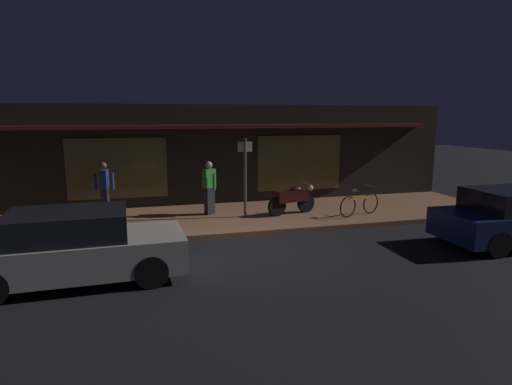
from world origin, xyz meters
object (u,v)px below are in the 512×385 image
object	(u,v)px
bicycle_parked	(359,204)
motorcycle	(293,199)
sign_post	(245,173)
parked_car_near	(75,247)
person_bystander	(209,187)
person_photographer	(104,187)

from	to	relation	value
bicycle_parked	motorcycle	bearing A→B (deg)	159.09
sign_post	parked_car_near	size ratio (longest dim) A/B	0.58
parked_car_near	sign_post	bearing A→B (deg)	41.21
person_bystander	sign_post	distance (m)	1.28
bicycle_parked	person_bystander	world-z (taller)	person_bystander
bicycle_parked	person_bystander	bearing A→B (deg)	162.46
motorcycle	parked_car_near	size ratio (longest dim) A/B	0.40
bicycle_parked	sign_post	distance (m)	3.69
bicycle_parked	person_photographer	distance (m)	7.94
motorcycle	bicycle_parked	distance (m)	2.08
person_photographer	person_bystander	size ratio (longest dim) A/B	1.00
bicycle_parked	person_photographer	world-z (taller)	person_photographer
person_photographer	person_bystander	bearing A→B (deg)	-12.90
sign_post	parked_car_near	xyz separation A→B (m)	(-4.38, -3.84, -0.81)
bicycle_parked	parked_car_near	distance (m)	8.43
bicycle_parked	sign_post	world-z (taller)	sign_post
bicycle_parked	person_photographer	size ratio (longest dim) A/B	0.95
person_photographer	sign_post	size ratio (longest dim) A/B	0.70
parked_car_near	bicycle_parked	bearing A→B (deg)	21.30
motorcycle	parked_car_near	distance (m)	7.03
person_photographer	parked_car_near	distance (m)	5.21
bicycle_parked	parked_car_near	bearing A→B (deg)	-158.70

